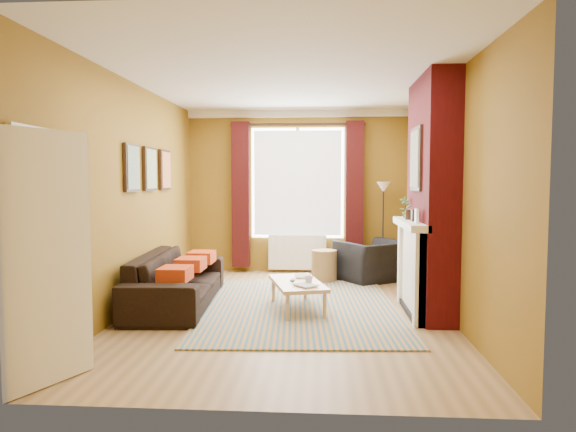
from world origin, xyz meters
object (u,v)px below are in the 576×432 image
object	(u,v)px
armchair	(372,261)
wicker_stool	(324,266)
coffee_table	(297,284)
floor_lamp	(383,202)
sofa	(177,279)

from	to	relation	value
armchair	wicker_stool	size ratio (longest dim) A/B	1.96
coffee_table	floor_lamp	bearing A→B (deg)	45.92
coffee_table	floor_lamp	xyz separation A→B (m)	(1.31, 2.36, 0.92)
floor_lamp	coffee_table	bearing A→B (deg)	-119.01
sofa	armchair	distance (m)	3.18
sofa	wicker_stool	bearing A→B (deg)	-52.24
sofa	armchair	size ratio (longest dim) A/B	2.33
armchair	coffee_table	xyz separation A→B (m)	(-1.10, -1.94, 0.00)
armchair	floor_lamp	distance (m)	1.04
armchair	coffee_table	distance (m)	2.23
armchair	wicker_stool	distance (m)	0.78
sofa	wicker_stool	world-z (taller)	sofa
sofa	wicker_stool	size ratio (longest dim) A/B	4.57
sofa	armchair	xyz separation A→B (m)	(2.65, 1.77, -0.01)
armchair	coffee_table	bearing A→B (deg)	25.73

